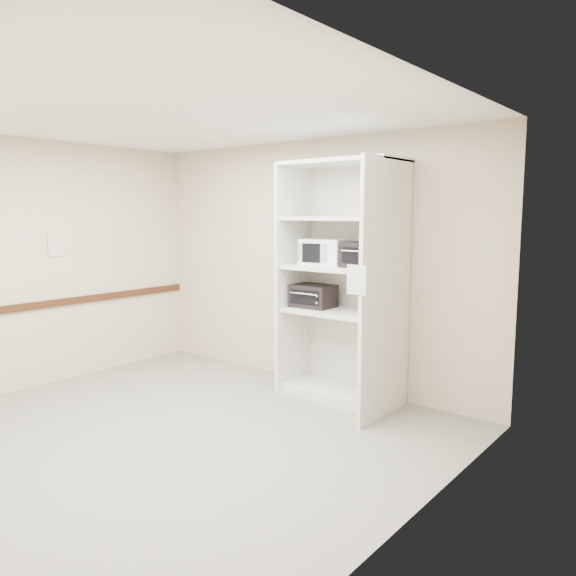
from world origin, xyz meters
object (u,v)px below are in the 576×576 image
Objects in this scene: shelving_unit at (345,290)px; microwave at (325,252)px; toaster_oven_lower at (313,296)px; toaster_oven_upper at (367,255)px.

microwave is at bearing 178.01° from shelving_unit.
shelving_unit is 5.66× the size of toaster_oven_lower.
microwave reaches higher than toaster_oven_upper.
toaster_oven_upper is at bearing 6.90° from shelving_unit.
shelving_unit reaches higher than toaster_oven_lower.
toaster_oven_lower is (-0.40, -0.01, -0.09)m from shelving_unit.
toaster_oven_lower is at bearing 179.23° from microwave.
toaster_oven_lower is (-0.13, -0.01, -0.47)m from microwave.
shelving_unit is at bearing -9.10° from microwave.
toaster_oven_lower is at bearing -179.19° from shelving_unit.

